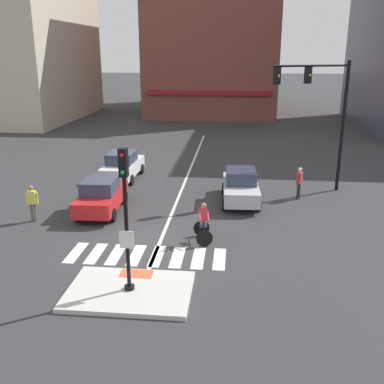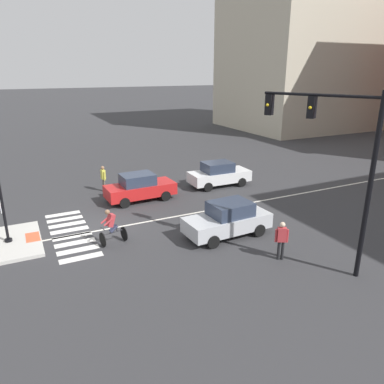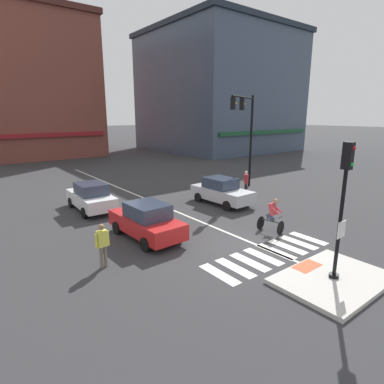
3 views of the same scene
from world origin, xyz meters
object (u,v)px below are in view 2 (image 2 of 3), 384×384
at_px(traffic_light_mast, 336,150).
at_px(cyclist, 111,226).
at_px(car_white_westbound_far, 219,174).
at_px(car_silver_eastbound_mid, 228,219).
at_px(pedestrian_waiting_far_side, 282,238).
at_px(pedestrian_at_curb_left, 103,177).
at_px(car_red_westbound_near, 140,187).

xyz_separation_m(traffic_light_mast, cyclist, (-5.59, -7.10, -3.84)).
xyz_separation_m(traffic_light_mast, car_white_westbound_far, (-11.07, 1.61, -3.90)).
bearing_deg(car_white_westbound_far, cyclist, -57.82).
bearing_deg(car_silver_eastbound_mid, pedestrian_waiting_far_side, 13.63).
xyz_separation_m(car_silver_eastbound_mid, cyclist, (-1.50, -5.14, 0.06)).
bearing_deg(pedestrian_at_curb_left, pedestrian_waiting_far_side, 19.83).
bearing_deg(pedestrian_waiting_far_side, car_silver_eastbound_mid, -166.37).
xyz_separation_m(car_white_westbound_far, cyclist, (5.48, -8.71, 0.06)).
xyz_separation_m(car_silver_eastbound_mid, pedestrian_at_curb_left, (-9.22, -3.68, 0.17)).
bearing_deg(car_white_westbound_far, traffic_light_mast, -8.30).
distance_m(car_silver_eastbound_mid, car_red_westbound_near, 6.89).
bearing_deg(car_white_westbound_far, car_silver_eastbound_mid, -27.08).
bearing_deg(traffic_light_mast, cyclist, -128.23).
xyz_separation_m(car_white_westbound_far, pedestrian_at_curb_left, (-2.24, -7.24, 0.17)).
relative_size(pedestrian_at_curb_left, pedestrian_waiting_far_side, 1.00).
bearing_deg(cyclist, car_red_westbound_near, 149.24).
distance_m(pedestrian_at_curb_left, pedestrian_waiting_far_side, 12.97).
distance_m(cyclist, pedestrian_at_curb_left, 7.86).
distance_m(car_red_westbound_near, pedestrian_at_curb_left, 3.09).
relative_size(car_white_westbound_far, pedestrian_waiting_far_side, 2.48).
height_order(car_red_westbound_near, cyclist, cyclist).
distance_m(car_red_westbound_near, pedestrian_waiting_far_side, 9.95).
distance_m(car_red_westbound_near, cyclist, 5.87).
distance_m(car_white_westbound_far, cyclist, 10.29).
xyz_separation_m(car_white_westbound_far, pedestrian_waiting_far_side, (9.96, -2.84, 0.17)).
xyz_separation_m(pedestrian_at_curb_left, pedestrian_waiting_far_side, (12.20, 4.40, 0.00)).
distance_m(traffic_light_mast, car_silver_eastbound_mid, 5.98).
bearing_deg(pedestrian_at_curb_left, car_white_westbound_far, 72.85).
xyz_separation_m(cyclist, pedestrian_at_curb_left, (-7.72, 1.47, 0.11)).
height_order(cyclist, pedestrian_waiting_far_side, cyclist).
xyz_separation_m(cyclist, pedestrian_waiting_far_side, (4.48, 5.87, 0.11)).
bearing_deg(car_red_westbound_near, pedestrian_waiting_far_side, 16.74).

